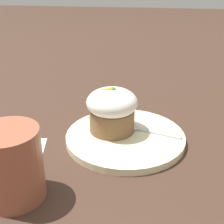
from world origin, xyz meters
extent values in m
plane|color=#3D281E|center=(0.00, 0.00, 0.00)|extent=(4.00, 4.00, 0.00)
cylinder|color=beige|center=(0.00, 0.00, 0.01)|extent=(0.23, 0.23, 0.01)
cylinder|color=brown|center=(0.03, -0.01, 0.04)|extent=(0.09, 0.09, 0.05)
ellipsoid|color=white|center=(0.03, -0.01, 0.07)|extent=(0.10, 0.10, 0.05)
cone|color=orange|center=(0.04, -0.01, 0.10)|extent=(0.02, 0.01, 0.01)
sphere|color=green|center=(0.03, -0.01, 0.10)|extent=(0.01, 0.01, 0.01)
cube|color=silver|center=(-0.06, -0.01, 0.02)|extent=(0.09, 0.04, 0.00)
ellipsoid|color=silver|center=(-0.01, -0.03, 0.02)|extent=(0.05, 0.04, 0.01)
cylinder|color=#9E563D|center=(0.15, 0.18, 0.05)|extent=(0.09, 0.09, 0.11)
cube|color=white|center=(0.19, 0.06, 0.00)|extent=(0.11, 0.10, 0.00)
camera|label=1|loc=(-0.04, 0.52, 0.31)|focal=50.00mm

